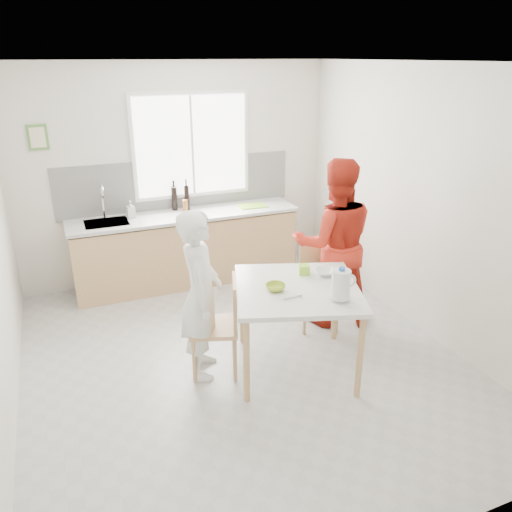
{
  "coord_description": "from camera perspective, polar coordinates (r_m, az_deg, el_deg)",
  "views": [
    {
      "loc": [
        -1.44,
        -3.88,
        2.75
      ],
      "look_at": [
        0.23,
        0.2,
        0.97
      ],
      "focal_mm": 35.0,
      "sensor_mm": 36.0,
      "label": 1
    }
  ],
  "objects": [
    {
      "name": "wine_bottle_b",
      "position": [
        6.4,
        -9.31,
        6.51
      ],
      "size": [
        0.07,
        0.07,
        0.3
      ],
      "primitive_type": "cylinder",
      "color": "black",
      "rests_on": "kitchen_counter"
    },
    {
      "name": "cutting_board",
      "position": [
        6.52,
        -0.39,
        5.76
      ],
      "size": [
        0.36,
        0.26,
        0.01
      ],
      "primitive_type": "cube",
      "rotation": [
        0.0,
        0.0,
        -0.03
      ],
      "color": "#87CC2F",
      "rests_on": "kitchen_counter"
    },
    {
      "name": "spoon",
      "position": [
        4.24,
        4.09,
        -4.73
      ],
      "size": [
        0.16,
        0.02,
        0.01
      ],
      "primitive_type": "cylinder",
      "rotation": [
        0.0,
        1.57,
        0.02
      ],
      "color": "#A5A5AA",
      "rests_on": "dining_table"
    },
    {
      "name": "bowl_white",
      "position": [
        4.72,
        7.94,
        -1.86
      ],
      "size": [
        0.24,
        0.24,
        0.05
      ],
      "primitive_type": "imported",
      "rotation": [
        0.0,
        0.0,
        -0.33
      ],
      "color": "white",
      "rests_on": "dining_table"
    },
    {
      "name": "person_red",
      "position": [
        5.31,
        8.9,
        1.39
      ],
      "size": [
        1.05,
        0.93,
        1.81
      ],
      "primitive_type": "imported",
      "rotation": [
        0.0,
        0.0,
        2.82
      ],
      "color": "red",
      "rests_on": "ground"
    },
    {
      "name": "person_white",
      "position": [
        4.44,
        -6.33,
        -4.44
      ],
      "size": [
        0.54,
        0.66,
        1.56
      ],
      "primitive_type": "imported",
      "rotation": [
        0.0,
        0.0,
        1.24
      ],
      "color": "white",
      "rests_on": "ground"
    },
    {
      "name": "room_shell",
      "position": [
        4.28,
        -1.89,
        7.06
      ],
      "size": [
        4.5,
        4.5,
        4.5
      ],
      "color": "silver",
      "rests_on": "ground"
    },
    {
      "name": "milk_jug",
      "position": [
        4.2,
        9.73,
        -3.17
      ],
      "size": [
        0.22,
        0.16,
        0.28
      ],
      "rotation": [
        0.0,
        0.0,
        -0.33
      ],
      "color": "white",
      "rests_on": "dining_table"
    },
    {
      "name": "bowl_green",
      "position": [
        4.37,
        2.25,
        -3.58
      ],
      "size": [
        0.22,
        0.22,
        0.05
      ],
      "primitive_type": "imported",
      "rotation": [
        0.0,
        0.0,
        -0.33
      ],
      "color": "#9AB82A",
      "rests_on": "dining_table"
    },
    {
      "name": "ground",
      "position": [
        4.97,
        -1.65,
        -11.6
      ],
      "size": [
        4.5,
        4.5,
        0.0
      ],
      "primitive_type": "plane",
      "color": "#B7B7B2",
      "rests_on": "ground"
    },
    {
      "name": "soap_bottle",
      "position": [
        6.21,
        -14.13,
        5.2
      ],
      "size": [
        0.1,
        0.1,
        0.21
      ],
      "primitive_type": "imported",
      "rotation": [
        0.0,
        0.0,
        0.07
      ],
      "color": "#999999",
      "rests_on": "kitchen_counter"
    },
    {
      "name": "picture_frame",
      "position": [
        6.17,
        -23.69,
        12.31
      ],
      "size": [
        0.22,
        0.03,
        0.28
      ],
      "color": "#558A3E",
      "rests_on": "room_shell"
    },
    {
      "name": "window",
      "position": [
        6.41,
        -7.36,
        12.41
      ],
      "size": [
        1.5,
        0.06,
        1.3
      ],
      "color": "white",
      "rests_on": "room_shell"
    },
    {
      "name": "chair_left",
      "position": [
        4.56,
        -3.96,
        -7.52
      ],
      "size": [
        0.54,
        0.54,
        0.92
      ],
      "rotation": [
        0.0,
        0.0,
        -1.9
      ],
      "color": "tan",
      "rests_on": "ground"
    },
    {
      "name": "kitchen_counter",
      "position": [
        6.44,
        -7.9,
        0.57
      ],
      "size": [
        2.84,
        0.64,
        1.37
      ],
      "color": "tan",
      "rests_on": "ground"
    },
    {
      "name": "backsplash",
      "position": [
        6.47,
        -8.91,
        8.11
      ],
      "size": [
        3.0,
        0.02,
        0.65
      ],
      "primitive_type": "cube",
      "color": "white",
      "rests_on": "room_shell"
    },
    {
      "name": "wine_bottle_a",
      "position": [
        6.38,
        -7.92,
        6.64
      ],
      "size": [
        0.07,
        0.07,
        0.32
      ],
      "primitive_type": "cylinder",
      "color": "black",
      "rests_on": "kitchen_counter"
    },
    {
      "name": "chair_far",
      "position": [
        5.39,
        7.1,
        -3.12
      ],
      "size": [
        0.51,
        0.51,
        0.87
      ],
      "rotation": [
        0.0,
        0.0,
        -0.33
      ],
      "color": "tan",
      "rests_on": "ground"
    },
    {
      "name": "dining_table",
      "position": [
        4.49,
        4.71,
        -4.53
      ],
      "size": [
        1.37,
        1.37,
        0.83
      ],
      "rotation": [
        0.0,
        0.0,
        -0.33
      ],
      "color": "silver",
      "rests_on": "ground"
    },
    {
      "name": "jar_amber",
      "position": [
        6.3,
        -8.08,
        5.66
      ],
      "size": [
        0.06,
        0.06,
        0.16
      ],
      "primitive_type": "cylinder",
      "color": "brown",
      "rests_on": "kitchen_counter"
    },
    {
      "name": "green_box",
      "position": [
        4.7,
        5.49,
        -1.54
      ],
      "size": [
        0.13,
        0.13,
        0.09
      ],
      "primitive_type": "cube",
      "rotation": [
        0.0,
        0.0,
        -0.33
      ],
      "color": "#92D831",
      "rests_on": "dining_table"
    }
  ]
}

